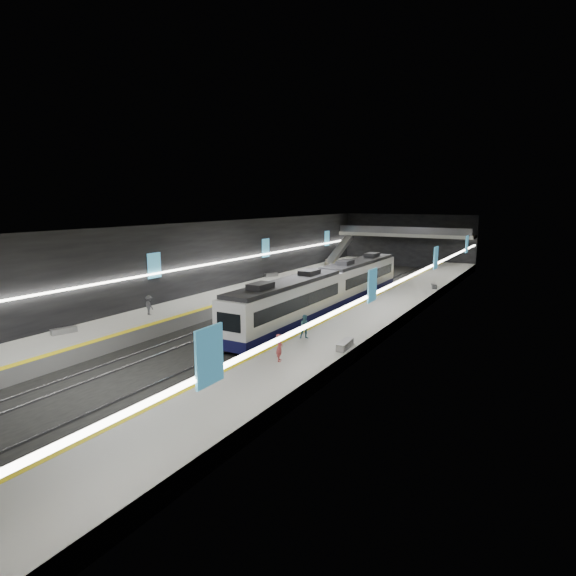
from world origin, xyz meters
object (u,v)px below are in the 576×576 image
Objects in this scene: bench_left_far at (271,275)px; bench_right_far at (434,286)px; passenger_left_a at (326,266)px; passenger_right_b at (305,327)px; bench_right_near at (345,345)px; escalator at (339,250)px; passenger_left_b at (149,305)px; train at (328,288)px; bench_left_near at (64,331)px; passenger_right_a at (279,348)px.

bench_right_far reaches higher than bench_left_far.
passenger_right_b is at bearing 44.24° from passenger_left_a.
bench_right_near is 24.04m from bench_right_far.
escalator is at bearing -145.25° from passenger_left_a.
bench_right_near is at bearing -107.55° from bench_right_far.
bench_left_far is at bearing -68.07° from passenger_left_b.
passenger_left_a is (-8.00, 16.50, -0.38)m from train.
passenger_right_b reaches higher than bench_left_near.
bench_left_far is (-12.00, 9.49, -0.98)m from train.
bench_left_far is 1.10× the size of passenger_right_a.
passenger_right_b reaches higher than bench_right_far.
escalator is 39.28m from passenger_right_b.
bench_right_far is 28.22m from passenger_right_a.
train reaches higher than passenger_right_b.
passenger_left_a is at bearing -3.95° from passenger_right_a.
bench_left_far is (-2.00, -15.49, -1.69)m from escalator.
passenger_left_b is (-16.88, -23.67, 0.57)m from bench_right_far.
passenger_right_a is 15.45m from passenger_left_b.
passenger_left_b is (-14.79, 4.47, -0.00)m from passenger_right_a.
passenger_right_b reaches higher than bench_right_near.
bench_right_far is at bearing -108.64° from passenger_left_b.
train is 26.92m from escalator.
escalator is 4.76× the size of bench_left_near.
passenger_right_a is (4.71, -16.53, -0.40)m from train.
bench_right_near is 1.09× the size of bench_right_far.
train is 22.04m from bench_left_near.
passenger_right_a is (-2.09, -28.14, 0.58)m from bench_right_far.
escalator is 5.02× the size of passenger_right_a.
bench_left_near is at bearing 73.80° from passenger_right_a.
bench_right_far is 1.10× the size of passenger_left_a.
passenger_right_a reaches higher than passenger_left_b.
passenger_left_b is at bearing 17.31° from passenger_left_a.
bench_right_far is at bearing 85.35° from bench_right_near.
escalator is 4.46× the size of bench_right_far.
passenger_left_b is at bearing 146.21° from passenger_right_b.
escalator is at bearing -73.28° from passenger_left_b.
bench_right_near is at bearing 48.89° from passenger_left_a.
train is 18.86× the size of passenger_right_a.
train is 13.49m from bench_right_far.
passenger_left_a is (2.00, -8.48, -1.09)m from escalator.
bench_left_near is 35.63m from passenger_left_a.
bench_right_near reaches higher than bench_right_far.
bench_right_near is 1.22× the size of passenger_right_b.
bench_left_far is at bearing 141.65° from train.
passenger_right_b is at bearing -14.89° from passenger_right_a.
bench_right_near is at bearing -60.61° from train.
passenger_right_a reaches higher than bench_right_near.
escalator reaches higher than passenger_left_a.
train is at bearing -15.66° from bench_left_far.
bench_left_far is at bearing -97.36° from escalator.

